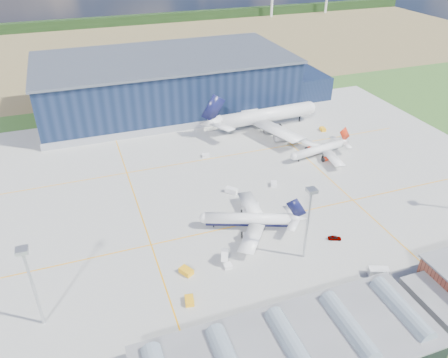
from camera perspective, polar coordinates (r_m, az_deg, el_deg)
ground at (r=146.35m, az=1.25°, el=-3.70°), size 600.00×600.00×0.00m
apron at (r=154.12m, az=-0.07°, el=-1.70°), size 220.00×160.00×0.08m
farmland at (r=345.08m, az=-12.46°, el=16.39°), size 600.00×220.00×0.01m
treeline at (r=421.84m, az=-14.34°, el=19.33°), size 600.00×8.00×8.00m
hangar at (r=223.80m, az=-6.91°, el=12.13°), size 145.00×62.00×26.10m
glass_concourse at (r=102.26m, az=10.55°, el=-20.94°), size 78.00×23.00×8.60m
light_mast_west at (r=107.74m, az=-24.06°, el=-11.40°), size 2.60×2.60×23.00m
light_mast_center at (r=119.32m, az=11.04°, el=-4.34°), size 2.60×2.60×23.00m
airliner_navy at (r=134.12m, az=3.10°, el=-4.53°), size 43.22×42.80×10.93m
airliner_red at (r=178.78m, az=12.27°, el=4.27°), size 34.52×33.97×9.86m
airliner_widebody at (r=199.52m, az=5.52°, el=9.17°), size 60.68×59.47×18.95m
gse_tug_a at (r=121.59m, az=-4.95°, el=-11.90°), size 3.85×4.40×1.56m
gse_tug_b at (r=114.05m, az=-4.55°, el=-15.56°), size 2.71×3.60×1.42m
gse_van_a at (r=144.09m, az=3.44°, el=-3.75°), size 6.37×4.04×2.57m
gse_cart_a at (r=158.33m, az=6.53°, el=-0.66°), size 3.27×3.79×1.38m
gse_van_b at (r=153.13m, az=0.97°, el=-1.51°), size 4.37×4.53×1.98m
gse_tug_c at (r=204.10m, az=12.77°, el=6.36°), size 2.47×3.54×1.44m
gse_cart_b at (r=176.72m, az=-2.38°, el=3.10°), size 3.36×2.65×1.28m
gse_van_c at (r=127.17m, az=19.52°, el=-11.40°), size 5.87×4.44×2.54m
airstair at (r=124.28m, az=0.10°, el=-10.22°), size 3.36×4.83×2.87m
car_a at (r=136.31m, az=14.26°, el=-7.46°), size 4.26×2.94×1.35m
car_b at (r=108.72m, az=2.10°, el=-18.55°), size 4.07×1.65×1.31m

